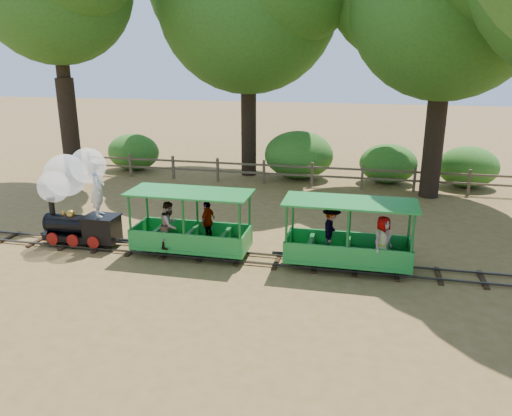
% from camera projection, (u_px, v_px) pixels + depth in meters
% --- Properties ---
extents(ground, '(90.00, 90.00, 0.00)m').
position_uv_depth(ground, '(239.00, 259.00, 13.15)').
color(ground, olive).
rests_on(ground, ground).
extents(track, '(22.00, 1.00, 0.10)m').
position_uv_depth(track, '(239.00, 257.00, 13.13)').
color(track, '#3F3D3A').
rests_on(track, ground).
extents(locomotive, '(2.46, 1.16, 2.82)m').
position_uv_depth(locomotive, '(74.00, 190.00, 13.72)').
color(locomotive, black).
rests_on(locomotive, ground).
extents(carriage_front, '(3.22, 1.36, 1.67)m').
position_uv_depth(carriage_front, '(189.00, 229.00, 13.16)').
color(carriage_front, '#1E8933').
rests_on(carriage_front, track).
extents(carriage_rear, '(3.22, 1.34, 1.67)m').
position_uv_depth(carriage_rear, '(349.00, 240.00, 12.33)').
color(carriage_rear, '#1E8933').
rests_on(carriage_rear, track).
extents(fence, '(18.10, 0.10, 1.00)m').
position_uv_depth(fence, '(288.00, 171.00, 20.44)').
color(fence, brown).
rests_on(fence, ground).
extents(shrub_west, '(2.43, 1.87, 1.68)m').
position_uv_depth(shrub_west, '(133.00, 152.00, 23.13)').
color(shrub_west, '#2D6B1E').
rests_on(shrub_west, ground).
extents(shrub_mid_w, '(2.97, 2.28, 2.06)m').
position_uv_depth(shrub_mid_w, '(299.00, 155.00, 21.47)').
color(shrub_mid_w, '#2D6B1E').
rests_on(shrub_mid_w, ground).
extents(shrub_mid_e, '(2.37, 1.82, 1.64)m').
position_uv_depth(shrub_mid_e, '(388.00, 164.00, 20.75)').
color(shrub_mid_e, '#2D6B1E').
rests_on(shrub_mid_e, ground).
extents(shrub_east, '(2.40, 1.85, 1.66)m').
position_uv_depth(shrub_east, '(468.00, 167.00, 20.09)').
color(shrub_east, '#2D6B1E').
rests_on(shrub_east, ground).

